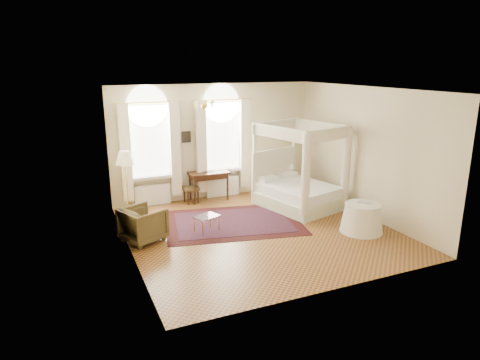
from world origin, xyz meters
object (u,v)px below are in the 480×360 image
object	(u,v)px
canopy_bed	(299,189)
coffee_table	(207,218)
floor_lamp	(125,161)
armchair	(143,224)
nightstand	(290,184)
side_table	(362,218)
writing_desk	(209,176)
stool	(191,190)

from	to	relation	value
canopy_bed	coffee_table	bearing A→B (deg)	-166.39
coffee_table	floor_lamp	distance (m)	2.53
armchair	coffee_table	distance (m)	1.47
armchair	coffee_table	xyz separation A→B (m)	(1.47, -0.05, -0.04)
nightstand	side_table	xyz separation A→B (m)	(0.03, -3.29, 0.04)
canopy_bed	writing_desk	xyz separation A→B (m)	(-2.06, 1.55, 0.20)
coffee_table	canopy_bed	bearing A→B (deg)	13.61
nightstand	armchair	xyz separation A→B (m)	(-4.80, -1.79, 0.09)
stool	writing_desk	bearing A→B (deg)	4.10
stool	coffee_table	world-z (taller)	stool
writing_desk	armchair	xyz separation A→B (m)	(-2.33, -2.21, -0.33)
armchair	coffee_table	world-z (taller)	armchair
armchair	side_table	xyz separation A→B (m)	(4.82, -1.50, -0.05)
writing_desk	armchair	distance (m)	3.23
nightstand	coffee_table	bearing A→B (deg)	-150.98
nightstand	stool	xyz separation A→B (m)	(-3.02, 0.38, 0.09)
coffee_table	writing_desk	bearing A→B (deg)	69.27
nightstand	armchair	world-z (taller)	armchair
side_table	nightstand	bearing A→B (deg)	90.52
armchair	coffee_table	bearing A→B (deg)	-116.50
stool	armchair	xyz separation A→B (m)	(-1.78, -2.17, 0.00)
nightstand	stool	size ratio (longest dim) A/B	1.29
nightstand	floor_lamp	world-z (taller)	floor_lamp
canopy_bed	nightstand	distance (m)	1.23
canopy_bed	writing_desk	world-z (taller)	canopy_bed
floor_lamp	coffee_table	bearing A→B (deg)	-47.00
armchair	coffee_table	size ratio (longest dim) A/B	1.27
armchair	side_table	distance (m)	5.05
stool	armchair	world-z (taller)	armchair
stool	side_table	bearing A→B (deg)	-50.32
writing_desk	side_table	size ratio (longest dim) A/B	1.12
nightstand	side_table	distance (m)	3.29
side_table	canopy_bed	bearing A→B (deg)	101.34
canopy_bed	nightstand	size ratio (longest dim) A/B	4.13
nightstand	floor_lamp	bearing A→B (deg)	-177.74
armchair	canopy_bed	bearing A→B (deg)	-106.03
side_table	writing_desk	bearing A→B (deg)	123.95
nightstand	stool	world-z (taller)	nightstand
canopy_bed	coffee_table	size ratio (longest dim) A/B	3.68
coffee_table	side_table	bearing A→B (deg)	-23.36
nightstand	writing_desk	size ratio (longest dim) A/B	0.53
canopy_bed	writing_desk	bearing A→B (deg)	143.04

